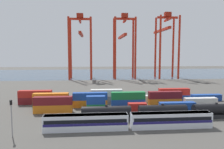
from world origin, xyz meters
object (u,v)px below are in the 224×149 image
(shipping_container_2, at_px, (96,108))
(shipping_container_24, at_px, (141,99))
(shipping_container_6, at_px, (51,104))
(shipping_container_19, at_px, (35,101))
(signal_mast, at_px, (11,113))
(passenger_train, at_px, (129,120))
(shipping_container_22, at_px, (107,99))
(gantry_crane_central, at_px, (124,40))
(gantry_crane_west, at_px, (81,40))
(gantry_crane_east, at_px, (166,38))
(freight_tank_row, at_px, (190,111))

(shipping_container_2, xyz_separation_m, shipping_container_24, (17.58, 12.46, 0.00))
(shipping_container_6, relative_size, shipping_container_19, 1.00)
(signal_mast, distance_m, shipping_container_2, 27.51)
(passenger_train, xyz_separation_m, shipping_container_19, (-30.63, 29.11, -0.84))
(signal_mast, height_order, shipping_container_22, signal_mast)
(shipping_container_2, xyz_separation_m, shipping_container_22, (4.23, 12.46, 0.00))
(signal_mast, xyz_separation_m, gantry_crane_central, (42.10, 117.21, 24.00))
(shipping_container_22, bearing_deg, gantry_crane_west, 99.93)
(shipping_container_24, relative_size, gantry_crane_east, 0.24)
(shipping_container_2, relative_size, gantry_crane_west, 0.12)
(freight_tank_row, height_order, gantry_crane_east, gantry_crane_east)
(freight_tank_row, bearing_deg, signal_mast, -168.02)
(shipping_container_2, height_order, gantry_crane_east, gantry_crane_east)
(shipping_container_22, height_order, gantry_crane_west, gantry_crane_west)
(shipping_container_6, bearing_deg, shipping_container_22, 17.53)
(shipping_container_24, bearing_deg, shipping_container_22, 180.00)
(freight_tank_row, height_order, shipping_container_22, freight_tank_row)
(gantry_crane_central, bearing_deg, freight_tank_row, -87.79)
(shipping_container_2, distance_m, shipping_container_6, 16.70)
(signal_mast, bearing_deg, shipping_container_24, 40.93)
(signal_mast, xyz_separation_m, shipping_container_2, (19.11, 19.36, -4.11))
(gantry_crane_west, bearing_deg, passenger_train, -80.64)
(gantry_crane_west, bearing_deg, shipping_container_22, -80.07)
(freight_tank_row, bearing_deg, gantry_crane_central, 92.21)
(shipping_container_22, xyz_separation_m, gantry_crane_west, (-14.77, 84.39, 28.03))
(freight_tank_row, relative_size, gantry_crane_west, 1.28)
(shipping_container_6, distance_m, shipping_container_24, 33.65)
(shipping_container_6, bearing_deg, shipping_container_24, 10.67)
(freight_tank_row, height_order, gantry_crane_west, gantry_crane_west)
(gantry_crane_east, bearing_deg, shipping_container_6, -128.19)
(shipping_container_6, relative_size, shipping_container_22, 1.00)
(passenger_train, relative_size, gantry_crane_west, 0.86)
(shipping_container_2, xyz_separation_m, gantry_crane_east, (56.52, 97.77, 29.95))
(freight_tank_row, xyz_separation_m, shipping_container_22, (-22.90, 22.00, -0.84))
(shipping_container_19, bearing_deg, freight_tank_row, -23.92)
(gantry_crane_central, bearing_deg, gantry_crane_east, -0.14)
(shipping_container_19, distance_m, gantry_crane_central, 100.73)
(shipping_container_6, xyz_separation_m, shipping_container_19, (-6.98, 6.23, 0.00))
(passenger_train, height_order, gantry_crane_central, gantry_crane_central)
(shipping_container_24, bearing_deg, passenger_train, -107.92)
(signal_mast, relative_size, gantry_crane_west, 0.17)
(signal_mast, relative_size, shipping_container_2, 1.40)
(passenger_train, bearing_deg, gantry_crane_central, 82.62)
(signal_mast, xyz_separation_m, gantry_crane_west, (8.57, 116.21, 23.93))
(signal_mast, relative_size, gantry_crane_east, 0.17)
(passenger_train, xyz_separation_m, signal_mast, (-27.28, -2.71, 3.26))
(signal_mast, distance_m, gantry_crane_west, 118.96)
(gantry_crane_central, bearing_deg, passenger_train, -97.38)
(signal_mast, height_order, shipping_container_24, signal_mast)
(shipping_container_24, bearing_deg, shipping_container_2, -144.67)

